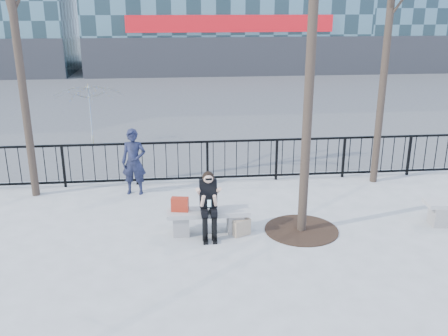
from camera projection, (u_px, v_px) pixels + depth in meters
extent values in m
plane|color=gray|center=(208.00, 232.00, 10.11)|extent=(120.00, 120.00, 0.00)
cube|color=#474747|center=(186.00, 98.00, 24.26)|extent=(60.00, 23.00, 0.01)
cube|color=black|center=(199.00, 142.00, 12.60)|extent=(14.00, 0.05, 0.05)
cube|color=black|center=(200.00, 178.00, 12.90)|extent=(14.00, 0.05, 0.05)
cube|color=#2D2D30|center=(231.00, 57.00, 30.74)|extent=(18.00, 0.08, 2.40)
cube|color=red|center=(231.00, 24.00, 30.05)|extent=(12.60, 0.12, 1.00)
cylinder|color=black|center=(312.00, 42.00, 9.01)|extent=(0.18, 0.18, 7.50)
cylinder|color=black|center=(19.00, 58.00, 11.05)|extent=(0.18, 0.18, 6.50)
cylinder|color=black|center=(387.00, 43.00, 11.89)|extent=(0.18, 0.18, 7.00)
cylinder|color=black|center=(301.00, 230.00, 10.20)|extent=(1.50, 1.50, 0.02)
cube|color=slate|center=(181.00, 225.00, 9.99)|extent=(0.32, 0.38, 0.40)
cube|color=slate|center=(235.00, 222.00, 10.10)|extent=(0.32, 0.38, 0.40)
cube|color=gray|center=(208.00, 212.00, 9.97)|extent=(1.65, 0.46, 0.09)
cube|color=slate|center=(439.00, 216.00, 10.41)|extent=(0.32, 0.39, 0.41)
cube|color=#9D2413|center=(180.00, 204.00, 9.87)|extent=(0.36, 0.22, 0.28)
cube|color=#CAAD8F|center=(242.00, 228.00, 9.94)|extent=(0.38, 0.27, 0.34)
imported|color=black|center=(134.00, 162.00, 11.93)|extent=(0.64, 0.46, 1.61)
imported|color=gold|center=(90.00, 115.00, 15.93)|extent=(2.70, 2.73, 2.01)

